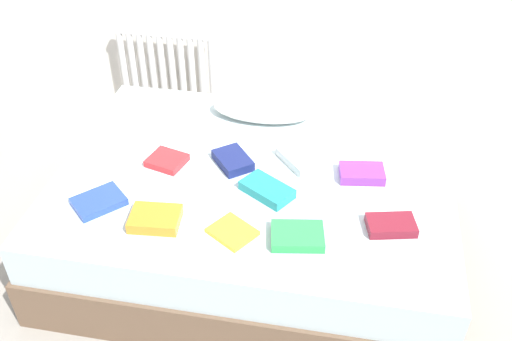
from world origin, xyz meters
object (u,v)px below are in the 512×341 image
Objects in this scene: bed at (254,211)px; radiator at (167,70)px; textbook_green at (297,236)px; textbook_orange at (155,219)px; pillow at (262,109)px; textbook_navy at (233,160)px; textbook_red at (167,161)px; textbook_blue at (99,201)px; textbook_maroon at (391,225)px; textbook_purple at (362,173)px; textbook_yellow at (232,232)px; textbook_white at (302,158)px; textbook_teal at (267,190)px.

bed is 2.91× the size of radiator.
textbook_green is 1.03× the size of textbook_orange.
textbook_navy is at bearing -98.02° from pillow.
textbook_blue is at bearing -105.39° from textbook_red.
textbook_navy reaches higher than textbook_maroon.
textbook_yellow is (-0.54, -0.51, -0.01)m from textbook_purple.
pillow is at bearing 132.89° from textbook_purple.
textbook_blue is at bearing -168.55° from textbook_purple.
pillow is at bearing 9.07° from textbook_blue.
textbook_maroon is at bearing 5.64° from textbook_white.
textbook_white is (0.28, -0.39, -0.03)m from pillow.
textbook_red is at bearing -162.30° from textbook_teal.
textbook_orange reaches higher than bed.
textbook_blue is 1.35m from textbook_maroon.
bed is 0.62m from pillow.
textbook_green is at bearing -4.08° from textbook_orange.
pillow reaches higher than textbook_blue.
radiator reaches higher than textbook_yellow.
textbook_maroon is (0.14, -0.35, -0.00)m from textbook_purple.
textbook_teal is 0.49m from textbook_purple.
textbook_orange is at bearing -158.91° from textbook_purple.
textbook_maroon is at bearing 28.30° from textbook_navy.
textbook_navy is 1.16× the size of textbook_red.
pillow is 3.19× the size of textbook_red.
textbook_blue is at bearing 166.62° from textbook_green.
textbook_orange reaches higher than textbook_teal.
pillow reaches higher than bed.
radiator is 1.79m from textbook_purple.
textbook_purple is at bearing 76.55° from textbook_yellow.
textbook_teal is 0.34m from textbook_green.
textbook_green is (0.33, -0.96, -0.03)m from pillow.
textbook_white reaches higher than textbook_red.
bed is at bearing -84.28° from pillow.
bed is 8.97× the size of textbook_orange.
textbook_yellow is (-0.10, -0.30, -0.01)m from textbook_teal.
textbook_maroon is at bearing 46.31° from textbook_yellow.
textbook_red is at bearing 168.26° from textbook_yellow.
bed is at bearing 15.84° from textbook_red.
textbook_orange is at bearing -65.02° from textbook_navy.
radiator is 1.58m from textbook_blue.
pillow is 1.09m from textbook_blue.
bed is 0.53m from textbook_red.
textbook_green is at bearing -71.22° from pillow.
textbook_blue is at bearing 170.28° from textbook_maroon.
textbook_navy is at bearing 25.36° from textbook_red.
textbook_white is (-0.45, 0.43, 0.00)m from textbook_maroon.
textbook_maroon is (0.58, -0.14, -0.00)m from textbook_teal.
pillow is at bearing 134.13° from textbook_teal.
textbook_maroon is (0.40, 0.14, 0.00)m from textbook_green.
textbook_red is 0.70m from textbook_white.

